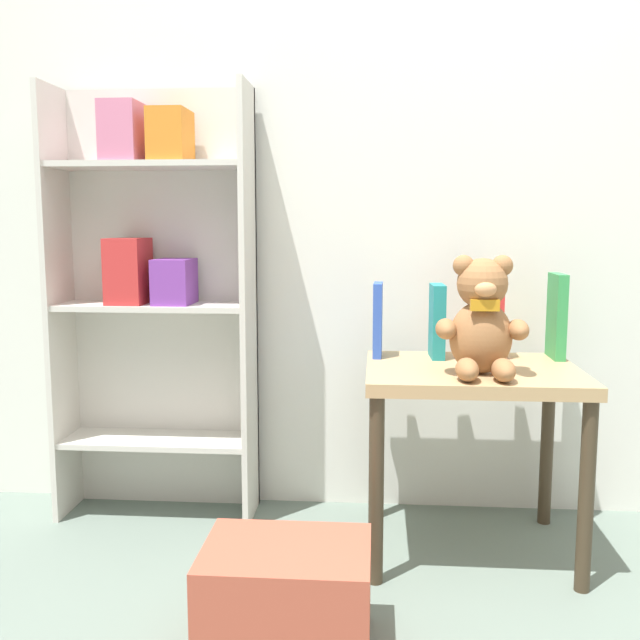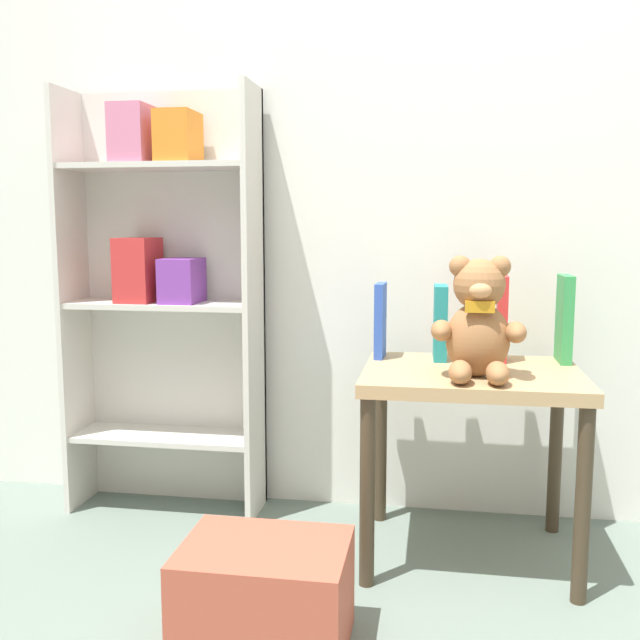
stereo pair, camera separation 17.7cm
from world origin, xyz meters
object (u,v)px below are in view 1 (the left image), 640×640
Objects in this scene: book_standing_blue at (378,320)px; book_standing_red at (497,317)px; display_table at (471,396)px; storage_bin at (287,598)px; teddy_bear at (482,321)px; book_standing_green at (557,316)px; book_standing_teal at (437,321)px; bookshelf_side at (155,279)px.

book_standing_blue is 0.36m from book_standing_red.
display_table is 0.78m from storage_bin.
teddy_bear is 0.37m from book_standing_green.
book_standing_red is (0.18, 0.01, 0.01)m from book_standing_teal.
book_standing_red is 1.04m from storage_bin.
book_standing_teal is (0.89, -0.08, -0.11)m from bookshelf_side.
book_standing_blue is 0.61× the size of storage_bin.
book_standing_red is 0.18m from book_standing_green.
bookshelf_side is 1.26m from book_standing_green.
display_table is at bearing -60.33° from book_standing_teal.
teddy_bear reaches higher than display_table.
book_standing_red is (0.08, 0.25, -0.02)m from teddy_bear.
display_table is at bearing -148.51° from book_standing_green.
teddy_bear is 0.87× the size of storage_bin.
teddy_bear is at bearing -69.93° from book_standing_teal.
book_standing_blue is 0.54m from book_standing_green.
bookshelf_side is at bearing 124.31° from storage_bin.
bookshelf_side is at bearing 172.60° from book_standing_teal.
bookshelf_side reaches higher than teddy_bear.
book_standing_teal is (0.18, -0.00, -0.00)m from book_standing_blue.
storage_bin is at bearing -131.23° from display_table.
bookshelf_side is 1.08m from book_standing_red.
book_standing_green is (0.18, 0.01, 0.00)m from book_standing_red.
bookshelf_side is at bearing 178.53° from book_standing_red.
book_standing_green reaches higher than book_standing_red.
book_standing_blue is 1.01× the size of book_standing_teal.
storage_bin is (-0.47, -0.44, -0.57)m from teddy_bear.
teddy_bear is 0.86m from storage_bin.
book_standing_green reaches higher than display_table.
bookshelf_side is 6.09× the size of book_standing_blue.
book_standing_red is at bearing -4.08° from bookshelf_side.
teddy_bear is 0.37m from book_standing_blue.
book_standing_blue is at bearing -6.40° from bookshelf_side.
teddy_bear is 1.42× the size of book_standing_blue.
book_standing_teal is at bearing -176.86° from book_standing_green.
storage_bin is at bearing -55.69° from bookshelf_side.
teddy_bear is (0.01, -0.10, 0.23)m from display_table.
book_standing_blue is (-0.27, 0.15, 0.20)m from display_table.
teddy_bear reaches higher than book_standing_red.
teddy_bear is 1.44× the size of book_standing_teal.
book_standing_blue is 0.18m from book_standing_teal.
teddy_bear is at bearing -134.98° from book_standing_green.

